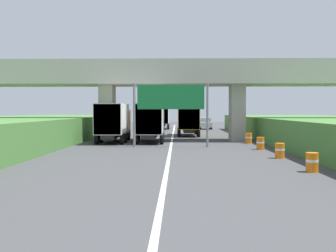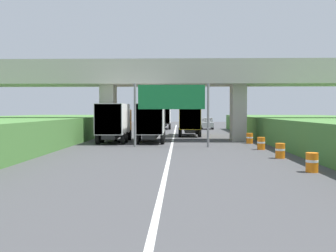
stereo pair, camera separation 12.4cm
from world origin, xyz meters
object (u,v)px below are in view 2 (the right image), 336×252
truck_white (152,121)px  truck_orange (115,121)px  truck_yellow (189,119)px  construction_barrel_3 (280,151)px  overhead_highway_sign (171,101)px  construction_barrel_4 (261,143)px  truck_black (163,117)px  construction_barrel_5 (250,138)px  car_silver (207,124)px  construction_barrel_2 (312,162)px

truck_white → truck_orange: 3.32m
truck_yellow → construction_barrel_3: (4.87, -21.09, -1.47)m
overhead_highway_sign → construction_barrel_4: (6.58, -1.83, -3.15)m
truck_black → construction_barrel_5: truck_black is taller
construction_barrel_3 → construction_barrel_4: 5.30m
truck_white → construction_barrel_4: (8.46, -6.63, -1.47)m
truck_black → car_silver: size_ratio=1.78×
truck_orange → construction_barrel_3: (11.81, -11.70, -1.47)m
construction_barrel_2 → truck_black: bearing=101.3°
truck_yellow → construction_barrel_2: (4.99, -26.39, -1.47)m
truck_white → construction_barrel_5: truck_white is taller
truck_black → construction_barrel_5: (8.63, -27.56, -1.47)m
truck_black → car_silver: truck_black is taller
truck_yellow → construction_barrel_2: 26.90m
truck_white → truck_black: same height
construction_barrel_2 → construction_barrel_4: (-0.15, 10.60, 0.00)m
truck_orange → truck_white: bearing=4.0°
car_silver → construction_barrel_5: 26.89m
truck_yellow → truck_orange: same height
construction_barrel_4 → construction_barrel_5: bearing=88.9°
construction_barrel_4 → construction_barrel_5: (0.10, 5.30, 0.00)m
construction_barrel_5 → truck_black: bearing=107.4°
overhead_highway_sign → construction_barrel_4: bearing=-15.5°
car_silver → truck_orange: bearing=-111.4°
car_silver → construction_barrel_5: car_silver is taller
truck_yellow → construction_barrel_5: size_ratio=8.11×
overhead_highway_sign → construction_barrel_3: (6.61, -7.13, -3.15)m
truck_yellow → construction_barrel_5: truck_yellow is taller
truck_orange → construction_barrel_4: bearing=-28.5°
construction_barrel_2 → construction_barrel_5: (-0.04, 15.90, 0.00)m
overhead_highway_sign → truck_black: (-1.94, 31.03, -1.68)m
car_silver → construction_barrel_4: size_ratio=4.56×
construction_barrel_3 → construction_barrel_5: 10.60m
overhead_highway_sign → construction_barrel_3: overhead_highway_sign is taller
truck_black → construction_barrel_4: 33.98m
car_silver → construction_barrel_5: (1.82, -26.82, -0.40)m
truck_yellow → truck_white: bearing=-111.6°
construction_barrel_5 → car_silver: bearing=93.9°
truck_yellow → construction_barrel_4: size_ratio=8.11×
car_silver → construction_barrel_3: 37.46m
overhead_highway_sign → truck_orange: size_ratio=0.81×
construction_barrel_5 → truck_orange: bearing=174.7°
truck_orange → construction_barrel_4: 13.48m
truck_black → car_silver: 6.93m
truck_yellow → truck_orange: (-6.93, -9.39, 0.00)m
construction_barrel_2 → construction_barrel_5: 15.90m
construction_barrel_2 → construction_barrel_3: size_ratio=1.00×
truck_orange → construction_barrel_4: size_ratio=8.11×
overhead_highway_sign → construction_barrel_2: bearing=-61.6°
truck_white → construction_barrel_4: 10.85m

